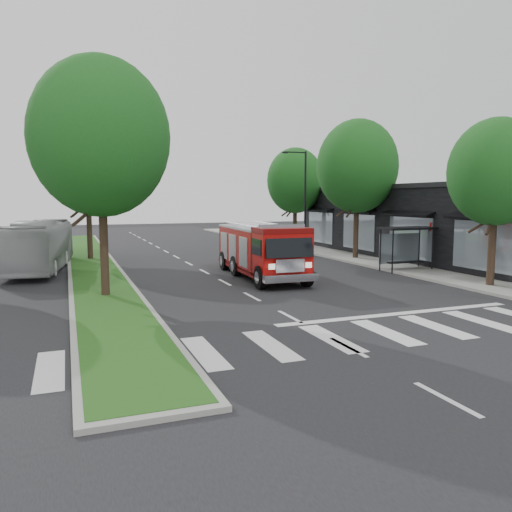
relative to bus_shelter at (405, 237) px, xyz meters
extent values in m
plane|color=black|center=(-11.20, -8.15, -2.04)|extent=(140.00, 140.00, 0.00)
cube|color=gray|center=(1.30, 1.85, -1.96)|extent=(5.00, 80.00, 0.15)
cube|color=gray|center=(-17.20, 9.85, -1.97)|extent=(3.00, 50.00, 0.14)
cube|color=#204E16|center=(-17.20, 9.85, -1.89)|extent=(2.60, 49.50, 0.02)
cube|color=black|center=(5.80, 1.85, 0.46)|extent=(8.00, 30.00, 5.00)
cylinder|color=black|center=(-1.40, -0.75, -0.79)|extent=(0.08, 0.08, 2.50)
cylinder|color=black|center=(1.40, -0.75, -0.79)|extent=(0.08, 0.08, 2.50)
cylinder|color=black|center=(-1.40, 0.45, -0.79)|extent=(0.08, 0.08, 2.50)
cylinder|color=black|center=(1.40, 0.45, -0.79)|extent=(0.08, 0.08, 2.50)
cube|color=black|center=(0.00, -0.15, 0.51)|extent=(3.20, 1.60, 0.12)
cube|color=#8C99A5|center=(0.00, 0.55, -0.74)|extent=(2.80, 0.04, 1.80)
cube|color=black|center=(0.00, -0.15, -1.49)|extent=(2.40, 0.40, 0.08)
cylinder|color=black|center=(0.30, -6.15, -0.17)|extent=(0.36, 0.36, 3.74)
ellipsoid|color=#103C14|center=(0.30, -6.15, 3.49)|extent=(4.40, 4.40, 5.06)
cylinder|color=black|center=(0.30, 5.85, 0.16)|extent=(0.36, 0.36, 4.40)
ellipsoid|color=#103C14|center=(0.30, 5.85, 4.46)|extent=(5.60, 5.60, 6.44)
cylinder|color=black|center=(0.30, 15.85, -0.06)|extent=(0.36, 0.36, 3.96)
ellipsoid|color=#103C14|center=(0.30, 15.85, 3.81)|extent=(5.00, 5.00, 5.75)
cylinder|color=black|center=(-17.20, -2.15, 0.27)|extent=(0.36, 0.36, 4.62)
ellipsoid|color=#103C14|center=(-17.20, -2.15, 4.79)|extent=(5.80, 5.80, 6.67)
cylinder|color=black|center=(-17.20, 11.85, 0.16)|extent=(0.36, 0.36, 4.40)
ellipsoid|color=#103C14|center=(-17.20, 11.85, 4.46)|extent=(5.60, 5.60, 6.44)
cylinder|color=black|center=(-0.70, 11.85, 1.96)|extent=(0.16, 0.16, 8.00)
cylinder|color=black|center=(-1.60, 11.85, 5.86)|extent=(1.80, 0.10, 0.10)
cube|color=black|center=(-2.50, 11.85, 5.81)|extent=(0.45, 0.20, 0.12)
cube|color=#610605|center=(-8.84, 0.85, -1.53)|extent=(2.92, 8.69, 0.26)
cube|color=#950A08|center=(-8.80, 1.66, -0.45)|extent=(2.83, 6.65, 2.04)
cube|color=#950A08|center=(-8.97, -2.32, -0.45)|extent=(2.63, 1.95, 2.15)
cube|color=#B2B2B7|center=(-8.80, 1.66, 0.62)|extent=(2.83, 6.65, 0.12)
cylinder|color=#B2B2B7|center=(-9.72, 1.70, 0.82)|extent=(0.36, 6.13, 0.10)
cylinder|color=#B2B2B7|center=(-7.89, 1.62, 0.82)|extent=(0.36, 6.13, 0.10)
cube|color=silver|center=(-9.02, -3.49, -1.43)|extent=(2.67, 0.47, 0.36)
cube|color=#8C99A5|center=(-8.97, -2.32, 0.93)|extent=(2.26, 0.45, 0.18)
cylinder|color=black|center=(-10.16, -2.58, -1.48)|extent=(0.41, 1.14, 1.12)
cylinder|color=black|center=(-7.81, -2.68, -1.48)|extent=(0.41, 1.14, 1.12)
cylinder|color=black|center=(-9.98, 1.71, -1.48)|extent=(0.41, 1.14, 1.12)
cylinder|color=black|center=(-7.63, 1.61, -1.48)|extent=(0.41, 1.14, 1.12)
cylinder|color=black|center=(-9.87, 4.16, -1.48)|extent=(0.41, 1.14, 1.12)
cylinder|color=black|center=(-7.53, 4.06, -1.48)|extent=(0.41, 1.14, 1.12)
imported|color=#AEAEB2|center=(-20.19, 7.97, -0.55)|extent=(3.76, 10.90, 2.97)
camera|label=1|loc=(-18.66, -24.28, 2.24)|focal=35.00mm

